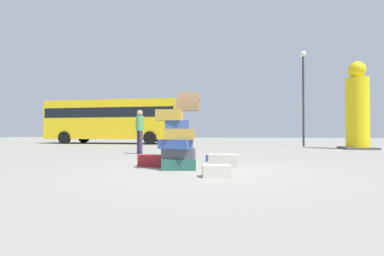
# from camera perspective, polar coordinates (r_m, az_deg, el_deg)

# --- Properties ---
(ground_plane) EXTENTS (80.00, 80.00, 0.00)m
(ground_plane) POSITION_cam_1_polar(r_m,az_deg,el_deg) (6.42, 0.97, -8.23)
(ground_plane) COLOR gray
(suitcase_tower) EXTENTS (0.94, 0.79, 1.72)m
(suitcase_tower) POSITION_cam_1_polar(r_m,az_deg,el_deg) (6.31, -2.65, -1.78)
(suitcase_tower) COLOR #26594C
(suitcase_tower) RESTS_ON ground
(suitcase_maroon_foreground_far) EXTENTS (0.86, 0.57, 0.28)m
(suitcase_maroon_foreground_far) POSITION_cam_1_polar(r_m,az_deg,el_deg) (6.94, -7.40, -6.53)
(suitcase_maroon_foreground_far) COLOR maroon
(suitcase_maroon_foreground_far) RESTS_ON ground
(suitcase_cream_white_trunk) EXTENTS (0.70, 0.35, 0.31)m
(suitcase_cream_white_trunk) POSITION_cam_1_polar(r_m,az_deg,el_deg) (6.71, 6.33, -6.58)
(suitcase_cream_white_trunk) COLOR beige
(suitcase_cream_white_trunk) RESTS_ON ground
(suitcase_navy_upright_blue) EXTENTS (0.76, 0.52, 0.18)m
(suitcase_navy_upright_blue) POSITION_cam_1_polar(r_m,az_deg,el_deg) (8.09, 5.51, -6.08)
(suitcase_navy_upright_blue) COLOR #334F99
(suitcase_navy_upright_blue) RESTS_ON ground
(suitcase_cream_right_side) EXTENTS (0.56, 0.42, 0.22)m
(suitcase_cream_right_side) POSITION_cam_1_polar(r_m,az_deg,el_deg) (5.29, 4.87, -8.59)
(suitcase_cream_right_side) COLOR beige
(suitcase_cream_right_side) RESTS_ON ground
(person_bearded_onlooker) EXTENTS (0.30, 0.30, 1.67)m
(person_bearded_onlooker) POSITION_cam_1_polar(r_m,az_deg,el_deg) (10.95, -10.45, 0.08)
(person_bearded_onlooker) COLOR #3F334C
(person_bearded_onlooker) RESTS_ON ground
(yellow_dummy_statue) EXTENTS (1.47, 1.47, 4.32)m
(yellow_dummy_statue) POSITION_cam_1_polar(r_m,az_deg,el_deg) (16.19, 30.26, 3.14)
(yellow_dummy_statue) COLOR yellow
(yellow_dummy_statue) RESTS_ON ground
(parked_bus) EXTENTS (9.95, 2.84, 3.15)m
(parked_bus) POSITION_cam_1_polar(r_m,az_deg,el_deg) (21.89, -15.36, 1.78)
(parked_bus) COLOR yellow
(parked_bus) RESTS_ON ground
(lamp_post) EXTENTS (0.36, 0.36, 5.65)m
(lamp_post) POSITION_cam_1_polar(r_m,az_deg,el_deg) (18.22, 21.44, 8.35)
(lamp_post) COLOR #333338
(lamp_post) RESTS_ON ground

